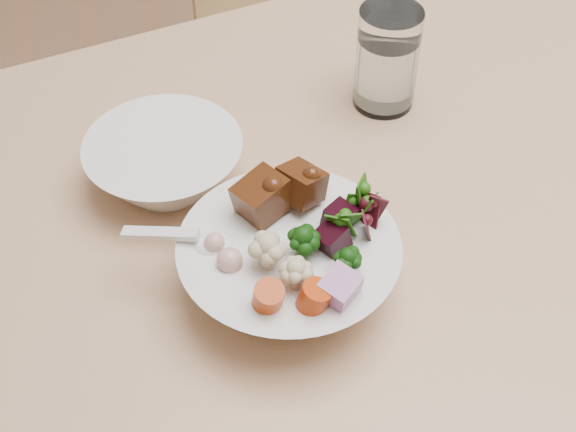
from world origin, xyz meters
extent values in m
cube|color=tan|center=(-0.29, -0.10, 0.65)|extent=(1.55, 1.07, 0.04)
cube|color=tan|center=(-0.36, 0.44, 0.41)|extent=(0.40, 0.40, 0.04)
cylinder|color=tan|center=(-0.52, 0.26, 0.20)|extent=(0.03, 0.03, 0.39)
cylinder|color=tan|center=(-0.19, 0.28, 0.20)|extent=(0.03, 0.03, 0.39)
cylinder|color=tan|center=(-0.54, 0.59, 0.20)|extent=(0.03, 0.03, 0.39)
cylinder|color=tan|center=(-0.21, 0.61, 0.20)|extent=(0.03, 0.03, 0.39)
sphere|color=black|center=(-0.58, -0.22, 0.73)|extent=(0.03, 0.03, 0.03)
sphere|color=beige|center=(-0.61, -0.22, 0.73)|extent=(0.04, 0.04, 0.04)
cube|color=black|center=(-0.54, -0.19, 0.73)|extent=(0.03, 0.03, 0.02)
cube|color=#9D5F91|center=(-0.56, -0.27, 0.73)|extent=(0.04, 0.04, 0.03)
cylinder|color=#B92B04|center=(-0.62, -0.26, 0.73)|extent=(0.03, 0.03, 0.03)
sphere|color=#D59F95|center=(-0.64, -0.21, 0.72)|extent=(0.02, 0.02, 0.02)
ellipsoid|color=white|center=(-0.65, -0.19, 0.72)|extent=(0.04, 0.04, 0.01)
cube|color=white|center=(-0.69, -0.17, 0.72)|extent=(0.07, 0.04, 0.02)
cylinder|color=white|center=(-0.42, 0.03, 0.72)|extent=(0.07, 0.07, 0.12)
cylinder|color=silver|center=(-0.42, 0.03, 0.71)|extent=(0.06, 0.06, 0.08)
camera|label=1|loc=(-0.69, -0.64, 1.23)|focal=50.00mm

